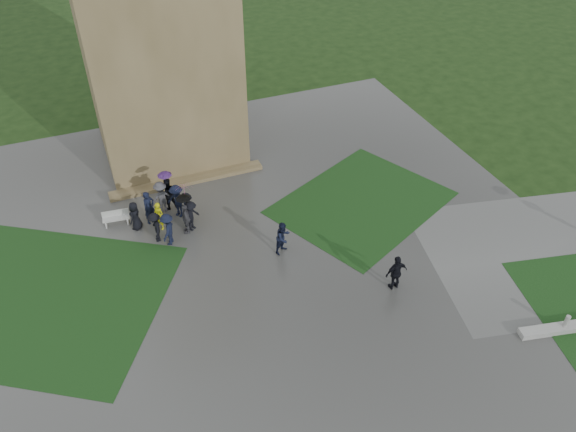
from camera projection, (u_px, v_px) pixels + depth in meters
name	position (u px, v px, depth m)	size (l,w,h in m)	color
ground	(246.00, 308.00, 25.12)	(120.00, 120.00, 0.00)	black
plaza	(232.00, 279.00, 26.57)	(34.00, 34.00, 0.02)	#3A3A37
lawn_inset_left	(40.00, 299.00, 25.53)	(11.00, 9.00, 0.01)	black
lawn_inset_right	(362.00, 203.00, 31.22)	(9.00, 7.00, 0.01)	black
tower	(150.00, 3.00, 30.41)	(8.00, 8.00, 18.00)	brown
tower_plinth	(188.00, 180.00, 32.74)	(9.00, 0.80, 0.22)	brown
bench	(116.00, 218.00, 29.51)	(1.42, 0.58, 0.80)	#B4B4AF
visitor_cluster	(171.00, 209.00, 29.12)	(3.76, 3.97, 2.42)	black
pedestrian_mid	(283.00, 238.00, 27.53)	(0.86, 0.49, 1.78)	black
pedestrian_near	(396.00, 272.00, 25.54)	(1.11, 0.63, 1.89)	black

